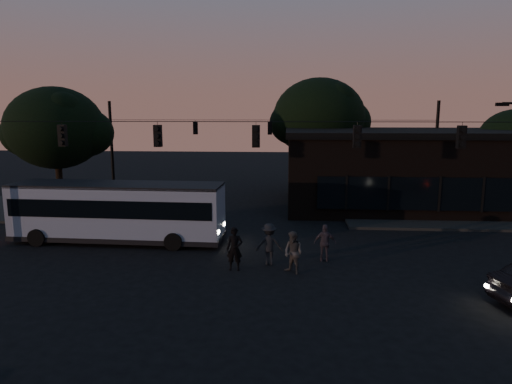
# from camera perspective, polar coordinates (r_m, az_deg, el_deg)

# --- Properties ---
(ground) EXTENTS (120.00, 120.00, 0.00)m
(ground) POSITION_cam_1_polar(r_m,az_deg,el_deg) (17.92, -0.90, -11.74)
(ground) COLOR black
(ground) RESTS_ON ground
(sidewalk_far_right) EXTENTS (14.00, 10.00, 0.15)m
(sidewalk_far_right) POSITION_cam_1_polar(r_m,az_deg,el_deg) (33.02, 22.57, -2.25)
(sidewalk_far_right) COLOR black
(sidewalk_far_right) RESTS_ON ground
(sidewalk_far_left) EXTENTS (14.00, 10.00, 0.15)m
(sidewalk_far_left) POSITION_cam_1_polar(r_m,az_deg,el_deg) (34.88, -22.38, -1.62)
(sidewalk_far_left) COLOR black
(sidewalk_far_left) RESTS_ON ground
(building) EXTENTS (15.40, 10.41, 5.40)m
(building) POSITION_cam_1_polar(r_m,az_deg,el_deg) (33.66, 16.96, 2.85)
(building) COLOR black
(building) RESTS_ON ground
(tree_behind) EXTENTS (7.60, 7.60, 9.43)m
(tree_behind) POSITION_cam_1_polar(r_m,az_deg,el_deg) (38.67, 7.88, 9.23)
(tree_behind) COLOR black
(tree_behind) RESTS_ON ground
(tree_left) EXTENTS (6.40, 6.40, 8.30)m
(tree_left) POSITION_cam_1_polar(r_m,az_deg,el_deg) (33.38, -23.77, 7.32)
(tree_left) COLOR black
(tree_left) RESTS_ON ground
(signal_rig_near) EXTENTS (26.24, 0.30, 7.50)m
(signal_rig_near) POSITION_cam_1_polar(r_m,az_deg,el_deg) (20.75, -0.00, 3.94)
(signal_rig_near) COLOR black
(signal_rig_near) RESTS_ON ground
(signal_rig_far) EXTENTS (26.24, 0.30, 7.50)m
(signal_rig_far) POSITION_cam_1_polar(r_m,az_deg,el_deg) (36.69, 1.74, 6.18)
(signal_rig_far) COLOR black
(signal_rig_far) RESTS_ON ground
(bus) EXTENTS (10.93, 2.95, 3.05)m
(bus) POSITION_cam_1_polar(r_m,az_deg,el_deg) (24.41, -16.91, -2.08)
(bus) COLOR gray
(bus) RESTS_ON ground
(pedestrian_a) EXTENTS (0.68, 0.45, 1.87)m
(pedestrian_a) POSITION_cam_1_polar(r_m,az_deg,el_deg) (19.41, -2.69, -7.10)
(pedestrian_a) COLOR black
(pedestrian_a) RESTS_ON ground
(pedestrian_b) EXTENTS (1.09, 1.07, 1.77)m
(pedestrian_b) POSITION_cam_1_polar(r_m,az_deg,el_deg) (19.10, 4.68, -7.56)
(pedestrian_b) COLOR #3C3836
(pedestrian_b) RESTS_ON ground
(pedestrian_c) EXTENTS (1.02, 0.47, 1.70)m
(pedestrian_c) POSITION_cam_1_polar(r_m,az_deg,el_deg) (20.77, 8.63, -6.30)
(pedestrian_c) COLOR #332B35
(pedestrian_c) RESTS_ON ground
(pedestrian_d) EXTENTS (1.23, 0.75, 1.85)m
(pedestrian_d) POSITION_cam_1_polar(r_m,az_deg,el_deg) (20.08, 1.68, -6.53)
(pedestrian_d) COLOR black
(pedestrian_d) RESTS_ON ground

